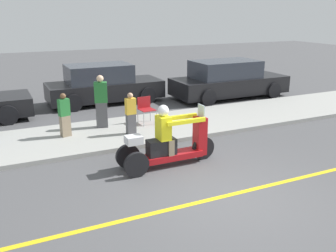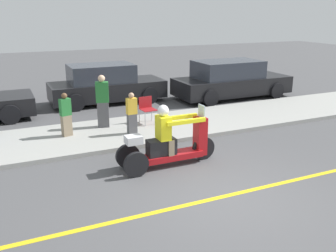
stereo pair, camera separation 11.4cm
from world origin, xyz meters
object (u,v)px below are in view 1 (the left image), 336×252
at_px(motorcycle_trike, 168,144).
at_px(folding_chair_set_back, 146,107).
at_px(spectator_near_curb, 131,114).
at_px(parked_car_lot_right, 228,80).
at_px(parked_car_lot_center, 103,85).
at_px(spectator_with_child, 65,116).
at_px(spectator_far_back, 101,102).

bearing_deg(motorcycle_trike, folding_chair_set_back, 77.33).
relative_size(spectator_near_curb, parked_car_lot_right, 0.24).
height_order(motorcycle_trike, parked_car_lot_center, parked_car_lot_center).
height_order(spectator_with_child, parked_car_lot_center, parked_car_lot_center).
bearing_deg(spectator_far_back, parked_car_lot_center, 73.37).
xyz_separation_m(spectator_far_back, parked_car_lot_center, (1.05, 3.52, -0.17)).
bearing_deg(spectator_with_child, folding_chair_set_back, 5.73).
bearing_deg(spectator_far_back, spectator_near_curb, -60.08).
bearing_deg(parked_car_lot_center, spectator_far_back, -106.63).
height_order(folding_chair_set_back, parked_car_lot_right, parked_car_lot_right).
distance_m(motorcycle_trike, parked_car_lot_center, 6.83).
height_order(spectator_with_child, folding_chair_set_back, spectator_with_child).
bearing_deg(spectator_near_curb, parked_car_lot_center, 83.91).
relative_size(motorcycle_trike, parked_car_lot_right, 0.49).
relative_size(spectator_with_child, parked_car_lot_right, 0.25).
bearing_deg(motorcycle_trike, parked_car_lot_center, 86.67).
distance_m(spectator_with_child, folding_chair_set_back, 2.55).
bearing_deg(parked_car_lot_center, parked_car_lot_right, -14.53).
relative_size(motorcycle_trike, spectator_near_curb, 2.02).
bearing_deg(parked_car_lot_center, spectator_near_curb, -96.09).
height_order(spectator_with_child, spectator_far_back, spectator_far_back).
relative_size(folding_chair_set_back, parked_car_lot_center, 0.18).
xyz_separation_m(motorcycle_trike, spectator_near_curb, (-0.09, 2.30, 0.16)).
bearing_deg(folding_chair_set_back, spectator_near_curb, -133.64).
xyz_separation_m(spectator_with_child, parked_car_lot_center, (2.22, 3.94, 0.00)).
bearing_deg(spectator_near_curb, folding_chair_set_back, 46.36).
bearing_deg(spectator_far_back, parked_car_lot_right, 20.24).
xyz_separation_m(spectator_far_back, folding_chair_set_back, (1.36, -0.17, -0.26)).
bearing_deg(motorcycle_trike, parked_car_lot_right, 45.68).
bearing_deg(folding_chair_set_back, spectator_with_child, -174.27).
height_order(motorcycle_trike, spectator_far_back, spectator_far_back).
bearing_deg(parked_car_lot_center, motorcycle_trike, -93.33).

